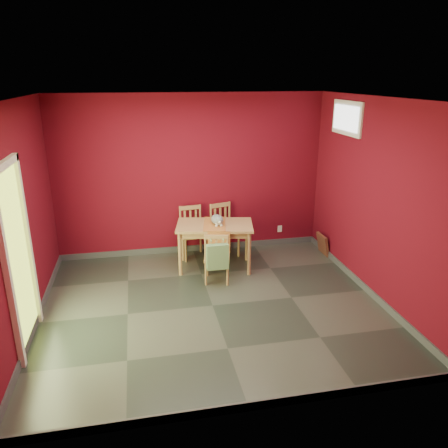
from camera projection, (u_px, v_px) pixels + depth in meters
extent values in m
plane|color=#2D342D|center=(213.00, 306.00, 5.90)|extent=(4.50, 4.50, 0.00)
plane|color=#5A0916|center=(191.00, 176.00, 7.32)|extent=(4.50, 0.00, 4.50)
plane|color=#5A0916|center=(253.00, 280.00, 3.61)|extent=(4.50, 0.00, 4.50)
plane|color=#5A0916|center=(20.00, 222.00, 5.04)|extent=(0.00, 4.00, 4.00)
plane|color=#5A0916|center=(376.00, 201.00, 5.89)|extent=(0.00, 4.00, 4.00)
plane|color=white|center=(211.00, 98.00, 5.03)|extent=(4.50, 4.50, 0.00)
cube|color=#3F4244|center=(193.00, 248.00, 7.73)|extent=(4.50, 0.02, 0.10)
cube|color=#3F4244|center=(250.00, 406.00, 4.04)|extent=(4.50, 0.02, 0.10)
cube|color=#3F4244|center=(37.00, 320.00, 5.47)|extent=(0.03, 4.00, 0.10)
cube|color=#3F4244|center=(365.00, 287.00, 6.31)|extent=(0.03, 4.00, 0.10)
cube|color=#B7D838|center=(17.00, 261.00, 4.78)|extent=(0.02, 0.85, 2.05)
cube|color=white|center=(8.00, 276.00, 4.34)|extent=(0.06, 0.08, 2.13)
cube|color=white|center=(28.00, 242.00, 5.20)|extent=(0.06, 0.08, 2.13)
cube|color=white|center=(3.00, 165.00, 4.44)|extent=(0.06, 1.01, 0.08)
cube|color=white|center=(347.00, 118.00, 6.49)|extent=(0.03, 0.90, 0.50)
cube|color=white|center=(346.00, 118.00, 6.48)|extent=(0.02, 0.76, 0.36)
cube|color=silver|center=(280.00, 229.00, 7.95)|extent=(0.08, 0.02, 0.12)
cube|color=#AB8250|center=(215.00, 225.00, 6.85)|extent=(1.29, 0.90, 0.04)
cube|color=#AB8250|center=(215.00, 229.00, 6.87)|extent=(1.15, 0.76, 0.10)
cylinder|color=#AB8250|center=(180.00, 254.00, 6.69)|extent=(0.06, 0.06, 0.70)
cylinder|color=#AB8250|center=(183.00, 241.00, 7.23)|extent=(0.06, 0.06, 0.70)
cylinder|color=#AB8250|center=(249.00, 254.00, 6.70)|extent=(0.06, 0.06, 0.70)
cylinder|color=#AB8250|center=(247.00, 241.00, 7.24)|extent=(0.06, 0.06, 0.70)
cube|color=#AE642D|center=(215.00, 224.00, 6.84)|extent=(0.46, 0.74, 0.01)
cube|color=#AE642D|center=(219.00, 242.00, 6.57)|extent=(0.33, 0.07, 0.35)
cube|color=#AB8250|center=(193.00, 234.00, 7.36)|extent=(0.45, 0.45, 0.04)
cylinder|color=#AB8250|center=(186.00, 251.00, 7.22)|extent=(0.03, 0.03, 0.40)
cylinder|color=#AB8250|center=(181.00, 243.00, 7.53)|extent=(0.03, 0.03, 0.40)
cylinder|color=#AB8250|center=(206.00, 248.00, 7.32)|extent=(0.03, 0.03, 0.40)
cylinder|color=#AB8250|center=(201.00, 241.00, 7.63)|extent=(0.03, 0.03, 0.40)
cylinder|color=#AB8250|center=(180.00, 219.00, 7.39)|extent=(0.03, 0.03, 0.43)
cylinder|color=#AB8250|center=(200.00, 217.00, 7.49)|extent=(0.03, 0.03, 0.43)
cube|color=#AB8250|center=(190.00, 208.00, 7.38)|extent=(0.37, 0.07, 0.07)
cube|color=#AB8250|center=(185.00, 220.00, 7.42)|extent=(0.04, 0.02, 0.34)
cube|color=#AB8250|center=(190.00, 220.00, 7.45)|extent=(0.04, 0.02, 0.34)
cube|color=#AB8250|center=(196.00, 219.00, 7.48)|extent=(0.04, 0.02, 0.34)
cube|color=#AB8250|center=(225.00, 232.00, 7.44)|extent=(0.51, 0.51, 0.04)
cylinder|color=#AB8250|center=(220.00, 249.00, 7.29)|extent=(0.04, 0.04, 0.40)
cylinder|color=#AB8250|center=(211.00, 242.00, 7.59)|extent=(0.04, 0.04, 0.40)
cylinder|color=#AB8250|center=(239.00, 245.00, 7.44)|extent=(0.04, 0.04, 0.40)
cylinder|color=#AB8250|center=(229.00, 239.00, 7.74)|extent=(0.04, 0.04, 0.40)
cylinder|color=#AB8250|center=(211.00, 217.00, 7.44)|extent=(0.04, 0.04, 0.44)
cylinder|color=#AB8250|center=(229.00, 214.00, 7.59)|extent=(0.04, 0.04, 0.44)
cube|color=#AB8250|center=(220.00, 205.00, 7.46)|extent=(0.37, 0.13, 0.07)
cube|color=#AB8250|center=(215.00, 218.00, 7.49)|extent=(0.04, 0.03, 0.34)
cube|color=#AB8250|center=(220.00, 217.00, 7.53)|extent=(0.04, 0.03, 0.34)
cube|color=#AB8250|center=(225.00, 217.00, 7.57)|extent=(0.04, 0.03, 0.34)
cube|color=#AB8250|center=(217.00, 257.00, 6.51)|extent=(0.45, 0.45, 0.04)
cylinder|color=#AB8250|center=(228.00, 265.00, 6.72)|extent=(0.03, 0.03, 0.36)
cylinder|color=#AB8250|center=(227.00, 274.00, 6.42)|extent=(0.03, 0.03, 0.36)
cylinder|color=#AB8250|center=(207.00, 265.00, 6.72)|extent=(0.03, 0.03, 0.36)
cylinder|color=#AB8250|center=(206.00, 274.00, 6.42)|extent=(0.03, 0.03, 0.36)
cylinder|color=#AB8250|center=(228.00, 248.00, 6.28)|extent=(0.03, 0.03, 0.40)
cylinder|color=#AB8250|center=(205.00, 248.00, 6.29)|extent=(0.03, 0.03, 0.40)
cube|color=#AB8250|center=(216.00, 237.00, 6.23)|extent=(0.34, 0.10, 0.06)
cube|color=#AB8250|center=(223.00, 250.00, 6.29)|extent=(0.03, 0.02, 0.31)
cube|color=#AB8250|center=(217.00, 250.00, 6.30)|extent=(0.03, 0.02, 0.31)
cube|color=#AB8250|center=(210.00, 250.00, 6.30)|extent=(0.03, 0.02, 0.31)
cube|color=#638858|center=(218.00, 257.00, 6.25)|extent=(0.32, 0.10, 0.37)
cylinder|color=#638858|center=(211.00, 240.00, 6.20)|extent=(0.02, 0.16, 0.02)
cylinder|color=#638858|center=(223.00, 239.00, 6.24)|extent=(0.02, 0.16, 0.02)
cube|color=brown|center=(323.00, 244.00, 7.55)|extent=(0.13, 0.36, 0.36)
cube|color=black|center=(323.00, 244.00, 7.55)|extent=(0.08, 0.25, 0.25)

